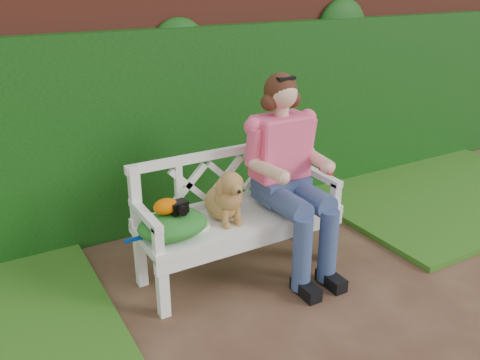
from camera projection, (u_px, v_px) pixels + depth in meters
ground at (304, 312)px, 3.40m from camera, size 60.00×60.00×0.00m
brick_wall at (181, 95)px, 4.50m from camera, size 10.00×0.30×2.20m
ivy_hedge at (193, 128)px, 4.42m from camera, size 10.00×0.18×1.70m
grass_right at (440, 191)px, 5.22m from camera, size 2.60×2.00×0.05m
garden_bench at (240, 244)px, 3.77m from camera, size 1.64×0.79×0.48m
seated_woman at (284, 173)px, 3.73m from camera, size 0.82×0.96×1.47m
dog at (224, 194)px, 3.53m from camera, size 0.36×0.42×0.40m
tennis_racket at (183, 227)px, 3.46m from camera, size 0.66×0.33×0.03m
green_bag at (173, 224)px, 3.35m from camera, size 0.53×0.44×0.16m
camera_item at (178, 207)px, 3.33m from camera, size 0.13×0.10×0.08m
baseball_glove at (166, 206)px, 3.30m from camera, size 0.20×0.17×0.11m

